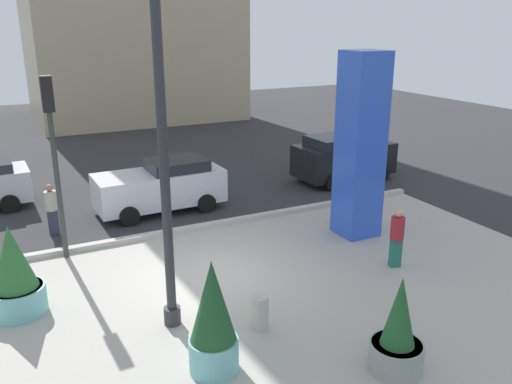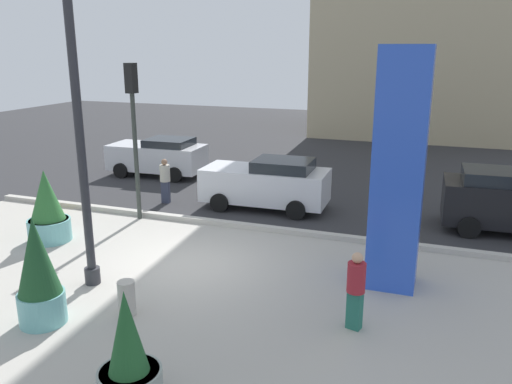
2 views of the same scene
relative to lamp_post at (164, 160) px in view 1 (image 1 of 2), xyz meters
name	(u,v)px [view 1 (image 1 of 2)]	position (x,y,z in m)	size (l,w,h in m)	color
ground_plane	(166,224)	(1.63, 5.73, -3.64)	(60.00, 60.00, 0.00)	#2D2D30
plaza_pavement	(246,312)	(1.63, -0.27, -3.64)	(18.00, 10.00, 0.02)	#ADA89E
curb_strip	(174,231)	(1.63, 4.85, -3.56)	(18.00, 0.24, 0.16)	#B7B2A8
lamp_post	(164,160)	(0.00, 0.00, 0.00)	(0.44, 0.44, 7.46)	#2D2D33
art_pillar_blue	(360,147)	(6.63, 2.41, -0.91)	(1.11, 1.11, 5.46)	blue
potted_plant_near_left	(398,335)	(3.23, -3.37, -2.90)	(1.01, 1.01, 1.92)	gray
potted_plant_mid_plaza	(15,276)	(-2.92, 1.96, -2.71)	(1.20, 1.20, 2.09)	#6BB2B2
potted_plant_near_right	(213,320)	(0.20, -1.87, -2.57)	(0.93, 0.93, 2.25)	#6BB2B2
concrete_bollard	(260,313)	(1.61, -1.00, -3.27)	(0.36, 0.36, 0.75)	#B2ADA3
traffic_light_far_side	(53,140)	(-1.57, 4.57, -0.34)	(0.28, 0.42, 4.94)	#333833
car_curb_east	(343,158)	(9.59, 7.29, -2.69)	(4.09, 2.22, 1.88)	black
car_far_lane	(162,185)	(1.95, 7.08, -2.75)	(4.33, 2.10, 1.75)	silver
pedestrian_crossing	(52,207)	(-1.66, 6.45, -2.76)	(0.41, 0.41, 1.60)	#33384C
pedestrian_on_sidewalk	(397,235)	(6.16, 0.05, -2.74)	(0.44, 0.44, 1.62)	#236656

